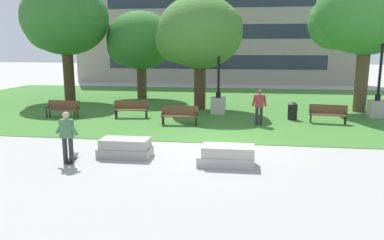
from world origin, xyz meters
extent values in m
plane|color=#A3A09B|center=(0.00, 0.00, 0.00)|extent=(140.00, 140.00, 0.00)
cube|color=#3D752D|center=(0.00, 10.00, 0.01)|extent=(40.00, 20.00, 0.02)
cube|color=#9E9991|center=(-2.92, -2.17, 0.16)|extent=(1.80, 0.90, 0.32)
cube|color=#A6A098|center=(-2.91, -2.17, 0.48)|extent=(1.66, 0.83, 0.32)
cube|color=#B2ADA3|center=(0.57, -2.63, 0.16)|extent=(1.80, 0.90, 0.32)
cube|color=#BBB6AB|center=(0.64, -2.63, 0.48)|extent=(1.66, 0.83, 0.32)
cylinder|color=#28282D|center=(-4.61, -3.17, 0.43)|extent=(0.15, 0.15, 0.86)
cylinder|color=#28282D|center=(-4.41, -3.16, 0.43)|extent=(0.15, 0.15, 0.86)
cube|color=#3D7047|center=(-4.51, -3.16, 1.16)|extent=(0.42, 0.27, 0.60)
cylinder|color=#3D7047|center=(-4.77, -3.04, 1.22)|extent=(0.37, 0.13, 0.53)
cylinder|color=#3D7047|center=(-4.25, -3.28, 1.22)|extent=(0.37, 0.13, 0.53)
sphere|color=tan|center=(-4.51, -3.16, 1.60)|extent=(0.22, 0.22, 0.22)
cube|color=black|center=(-4.54, -2.87, 0.09)|extent=(0.34, 0.82, 0.02)
cube|color=black|center=(-4.62, -2.43, 0.11)|extent=(0.22, 0.15, 0.06)
cube|color=black|center=(-4.46, -3.32, 0.11)|extent=(0.22, 0.15, 0.06)
cylinder|color=silver|center=(-4.69, -2.68, 0.03)|extent=(0.04, 0.06, 0.06)
cylinder|color=silver|center=(-4.47, -2.64, 0.03)|extent=(0.04, 0.06, 0.06)
cylinder|color=silver|center=(-4.61, -3.11, 0.03)|extent=(0.04, 0.06, 0.06)
cylinder|color=silver|center=(-4.39, -3.07, 0.03)|extent=(0.04, 0.06, 0.06)
cube|color=brown|center=(-1.95, 3.23, 0.46)|extent=(1.83, 0.57, 0.05)
cube|color=brown|center=(-1.97, 3.48, 0.69)|extent=(1.80, 0.26, 0.46)
cube|color=black|center=(-2.78, 3.16, 0.58)|extent=(0.09, 0.40, 0.04)
cube|color=black|center=(-1.11, 3.29, 0.58)|extent=(0.09, 0.40, 0.04)
cylinder|color=black|center=(-2.73, 3.01, 0.23)|extent=(0.07, 0.07, 0.41)
cylinder|color=black|center=(-1.14, 3.13, 0.23)|extent=(0.07, 0.07, 0.41)
cylinder|color=black|center=(-2.76, 3.33, 0.23)|extent=(0.07, 0.07, 0.41)
cylinder|color=black|center=(-1.16, 3.45, 0.23)|extent=(0.07, 0.07, 0.41)
cube|color=brown|center=(5.21, 4.57, 0.46)|extent=(1.84, 0.70, 0.05)
cube|color=brown|center=(5.25, 4.81, 0.69)|extent=(1.80, 0.38, 0.46)
cube|color=black|center=(4.38, 4.69, 0.58)|extent=(0.12, 0.40, 0.04)
cube|color=black|center=(6.04, 4.44, 0.58)|extent=(0.12, 0.40, 0.04)
cylinder|color=black|center=(4.40, 4.52, 0.23)|extent=(0.07, 0.07, 0.41)
cylinder|color=black|center=(5.98, 4.29, 0.23)|extent=(0.07, 0.07, 0.41)
cylinder|color=black|center=(4.44, 4.84, 0.23)|extent=(0.07, 0.07, 0.41)
cylinder|color=black|center=(6.02, 4.61, 0.23)|extent=(0.07, 0.07, 0.41)
cube|color=brown|center=(-8.43, 4.17, 0.46)|extent=(1.81, 0.49, 0.05)
cube|color=brown|center=(-8.42, 4.42, 0.69)|extent=(1.80, 0.18, 0.46)
cube|color=black|center=(-9.26, 4.19, 0.58)|extent=(0.07, 0.40, 0.04)
cube|color=black|center=(-7.59, 4.15, 0.58)|extent=(0.07, 0.40, 0.04)
cylinder|color=black|center=(-9.23, 4.03, 0.23)|extent=(0.07, 0.07, 0.41)
cylinder|color=black|center=(-7.63, 3.99, 0.23)|extent=(0.07, 0.07, 0.41)
cylinder|color=black|center=(-9.22, 4.35, 0.23)|extent=(0.07, 0.07, 0.41)
cylinder|color=black|center=(-7.62, 4.31, 0.23)|extent=(0.07, 0.07, 0.41)
cube|color=brown|center=(-4.80, 4.69, 0.46)|extent=(1.84, 0.70, 0.05)
cube|color=brown|center=(-4.83, 4.94, 0.69)|extent=(1.80, 0.38, 0.46)
cube|color=black|center=(-5.63, 4.57, 0.58)|extent=(0.12, 0.40, 0.04)
cube|color=black|center=(-3.97, 4.81, 0.58)|extent=(0.12, 0.40, 0.04)
cylinder|color=black|center=(-5.57, 4.42, 0.23)|extent=(0.07, 0.07, 0.41)
cylinder|color=black|center=(-3.98, 4.65, 0.23)|extent=(0.07, 0.07, 0.41)
cylinder|color=black|center=(-5.61, 4.73, 0.23)|extent=(0.07, 0.07, 0.41)
cylinder|color=black|center=(-4.03, 4.96, 0.23)|extent=(0.07, 0.07, 0.41)
cube|color=#ADA89E|center=(-0.33, 6.68, 0.47)|extent=(0.80, 0.80, 0.90)
cylinder|color=black|center=(-0.33, 6.68, 1.07)|extent=(0.28, 0.28, 0.30)
cylinder|color=black|center=(-0.33, 6.68, 2.93)|extent=(0.14, 0.14, 4.03)
cube|color=black|center=(-0.33, 6.68, 4.85)|extent=(1.10, 0.08, 0.08)
ellipsoid|color=white|center=(-0.88, 6.68, 5.09)|extent=(0.22, 0.22, 0.36)
cone|color=black|center=(-0.88, 6.68, 5.28)|extent=(0.20, 0.20, 0.13)
ellipsoid|color=white|center=(0.22, 6.68, 5.09)|extent=(0.22, 0.22, 0.36)
cone|color=black|center=(0.22, 6.68, 5.28)|extent=(0.20, 0.20, 0.13)
cube|color=#ADA89E|center=(8.15, 6.69, 0.47)|extent=(0.80, 0.80, 0.90)
cylinder|color=black|center=(8.15, 6.69, 1.07)|extent=(0.28, 0.28, 0.30)
cylinder|color=black|center=(8.15, 6.69, 2.65)|extent=(0.14, 0.14, 3.47)
cube|color=black|center=(8.15, 6.69, 4.29)|extent=(1.10, 0.08, 0.08)
ellipsoid|color=white|center=(7.60, 6.69, 4.53)|extent=(0.22, 0.22, 0.36)
cone|color=black|center=(7.60, 6.69, 4.73)|extent=(0.20, 0.20, 0.13)
cylinder|color=brown|center=(7.78, 8.49, 2.07)|extent=(0.72, 0.72, 4.10)
ellipsoid|color=#387F33|center=(7.78, 8.49, 5.67)|extent=(5.66, 5.66, 4.81)
sphere|color=#387F33|center=(6.22, 9.05, 5.11)|extent=(3.11, 3.11, 3.11)
cylinder|color=#42301E|center=(-10.83, 10.13, 2.02)|extent=(0.73, 0.73, 4.01)
ellipsoid|color=#2D6B28|center=(-10.83, 10.13, 5.60)|extent=(5.71, 5.71, 4.85)
sphere|color=#2D6B28|center=(-12.40, 10.70, 5.03)|extent=(3.14, 3.14, 3.14)
sphere|color=#2D6B28|center=(-9.40, 9.55, 5.88)|extent=(2.86, 2.86, 2.86)
cylinder|color=#42301E|center=(-1.54, 8.08, 1.61)|extent=(0.69, 0.69, 3.18)
ellipsoid|color=#42752D|center=(-1.54, 8.08, 4.57)|extent=(4.98, 4.98, 4.23)
sphere|color=#42752D|center=(-2.91, 8.58, 4.07)|extent=(2.74, 2.74, 2.74)
sphere|color=#42752D|center=(-0.30, 7.58, 4.82)|extent=(2.49, 2.49, 2.49)
cylinder|color=#4C3823|center=(-6.23, 12.06, 1.44)|extent=(0.68, 0.68, 2.84)
ellipsoid|color=#2D6B28|center=(-6.23, 12.06, 4.17)|extent=(4.77, 4.77, 4.05)
sphere|color=#2D6B28|center=(-7.55, 12.54, 3.70)|extent=(2.62, 2.62, 2.62)
sphere|color=#2D6B28|center=(-5.04, 11.58, 4.41)|extent=(2.38, 2.38, 2.38)
cylinder|color=black|center=(3.61, 5.37, 0.42)|extent=(0.48, 0.48, 0.80)
cone|color=black|center=(3.61, 5.37, 0.90)|extent=(0.49, 0.49, 0.16)
cylinder|color=#28282D|center=(1.94, 3.78, 0.45)|extent=(0.15, 0.15, 0.86)
cylinder|color=#28282D|center=(1.74, 3.79, 0.45)|extent=(0.15, 0.15, 0.86)
cube|color=maroon|center=(1.84, 3.78, 1.18)|extent=(0.42, 0.27, 0.60)
cylinder|color=maroon|center=(2.10, 3.81, 1.21)|extent=(0.20, 0.11, 0.56)
cylinder|color=maroon|center=(1.58, 3.76, 1.21)|extent=(0.20, 0.11, 0.56)
sphere|color=brown|center=(1.84, 3.78, 1.62)|extent=(0.22, 0.22, 0.22)
cube|color=gray|center=(-1.93, 24.50, 6.10)|extent=(29.39, 1.00, 12.21)
cube|color=#232D3D|center=(-1.93, 23.98, 2.20)|extent=(22.05, 0.03, 1.40)
cube|color=#232D3D|center=(-1.93, 23.98, 5.20)|extent=(22.05, 0.03, 1.40)
cube|color=#232D3D|center=(-1.93, 23.98, 8.20)|extent=(22.05, 0.03, 1.40)
camera|label=1|loc=(1.09, -14.19, 3.74)|focal=35.00mm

